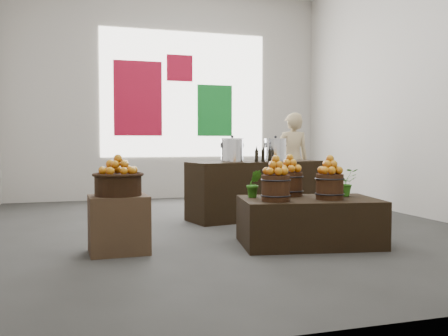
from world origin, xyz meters
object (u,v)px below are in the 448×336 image
object	(u,v)px
crate	(119,224)
shopper	(292,160)
wicker_basket	(118,185)
display_table	(309,222)
counter	(257,190)
stock_pot_center	(275,150)
stock_pot_left	(232,151)

from	to	relation	value
crate	shopper	distance (m)	4.07
crate	wicker_basket	size ratio (longest dim) A/B	1.25
display_table	shopper	size ratio (longest dim) A/B	0.91
crate	display_table	xyz separation A→B (m)	(1.95, -0.19, -0.04)
crate	counter	bearing A→B (deg)	39.06
counter	stock_pot_center	distance (m)	0.64
crate	stock_pot_left	distance (m)	2.43
display_table	counter	bearing A→B (deg)	96.10
counter	shopper	size ratio (longest dim) A/B	1.27
stock_pot_left	stock_pot_center	distance (m)	0.72
crate	stock_pot_left	size ratio (longest dim) A/B	1.84
wicker_basket	stock_pot_center	bearing A→B (deg)	36.27
crate	wicker_basket	distance (m)	0.38
stock_pot_center	shopper	size ratio (longest dim) A/B	0.20
wicker_basket	display_table	distance (m)	2.01
counter	shopper	xyz separation A→B (m)	(0.98, 0.94, 0.38)
display_table	stock_pot_center	xyz separation A→B (m)	(0.44, 1.94, 0.72)
shopper	counter	bearing A→B (deg)	48.63
display_table	stock_pot_center	distance (m)	2.11
wicker_basket	counter	bearing A→B (deg)	39.06
stock_pot_center	shopper	distance (m)	1.12
wicker_basket	counter	size ratio (longest dim) A/B	0.23
display_table	counter	size ratio (longest dim) A/B	0.72
counter	stock_pot_center	size ratio (longest dim) A/B	6.47
counter	stock_pot_center	xyz separation A→B (m)	(0.31, 0.06, 0.56)
crate	stock_pot_center	world-z (taller)	stock_pot_center
wicker_basket	stock_pot_left	distance (m)	2.35
counter	shopper	bearing A→B (deg)	32.03
display_table	stock_pot_left	size ratio (longest dim) A/B	4.64
wicker_basket	stock_pot_center	distance (m)	2.98
wicker_basket	stock_pot_center	xyz separation A→B (m)	(2.39, 1.75, 0.30)
crate	stock_pot_center	bearing A→B (deg)	36.27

